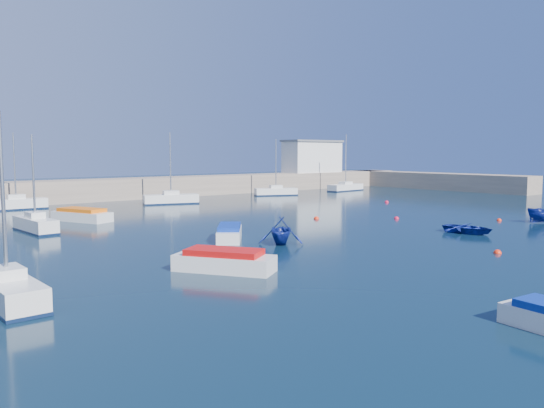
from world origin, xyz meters
TOP-DOWN VIEW (x-y plane):
  - ground at (0.00, 0.00)m, footprint 220.00×220.00m
  - back_wall at (0.00, 46.00)m, footprint 96.00×4.50m
  - right_arm at (44.00, 32.00)m, footprint 4.50×32.00m
  - harbor_office at (30.00, 46.00)m, footprint 10.00×4.00m
  - sailboat_1 at (-25.65, 4.33)m, footprint 1.73×5.61m
  - sailboat_3 at (-19.50, 23.33)m, footprint 1.91×5.42m
  - sailboat_5 at (-16.62, 40.96)m, footprint 5.96×1.92m
  - sailboat_6 at (-1.29, 36.36)m, footprint 6.38×3.49m
  - sailboat_7 at (15.75, 38.13)m, footprint 5.96×3.83m
  - sailboat_8 at (29.68, 38.17)m, footprint 6.77×2.48m
  - motorboat_0 at (-15.96, 3.68)m, footprint 4.19×5.12m
  - motorboat_1 at (-10.42, 11.27)m, footprint 3.79×4.30m
  - motorboat_2 at (-14.63, 27.43)m, footprint 3.90×5.78m
  - dinghy_center at (4.73, 2.80)m, footprint 2.91×3.82m
  - dinghy_left at (-8.68, 7.97)m, footprint 4.33×4.35m
  - buoy_0 at (-0.96, -2.47)m, footprint 0.46×0.46m
  - buoy_1 at (7.58, 11.39)m, footprint 0.45×0.45m
  - buoy_2 at (13.46, 5.03)m, footprint 0.41×0.41m
  - buoy_3 at (2.00, 15.82)m, footprint 0.48×0.48m
  - buoy_4 at (19.31, 21.90)m, footprint 0.48×0.48m

SIDE VIEW (x-z plane):
  - ground at x=0.00m, z-range 0.00..0.00m
  - buoy_0 at x=-0.96m, z-range -0.23..0.23m
  - buoy_1 at x=7.58m, z-range -0.22..0.22m
  - buoy_2 at x=13.46m, z-range -0.21..0.21m
  - buoy_3 at x=2.00m, z-range -0.24..0.24m
  - buoy_4 at x=19.31m, z-range -0.24..0.24m
  - dinghy_center at x=4.73m, z-range 0.00..0.74m
  - motorboat_1 at x=-10.42m, z-range -0.03..1.02m
  - motorboat_0 at x=-15.96m, z-range -0.03..1.08m
  - motorboat_2 at x=-14.63m, z-range -0.03..1.09m
  - sailboat_7 at x=15.75m, z-range -3.28..4.41m
  - sailboat_8 at x=29.68m, z-range -3.75..4.89m
  - sailboat_1 at x=-25.65m, z-range -3.14..4.28m
  - sailboat_3 at x=-19.50m, z-range -2.99..4.18m
  - sailboat_6 at x=-1.29m, z-range -3.47..4.69m
  - sailboat_5 at x=-16.62m, z-range -3.32..4.56m
  - dinghy_left at x=-8.68m, z-range 0.00..1.74m
  - back_wall at x=0.00m, z-range 0.00..2.60m
  - right_arm at x=44.00m, z-range 0.00..2.60m
  - harbor_office at x=30.00m, z-range 2.60..7.60m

